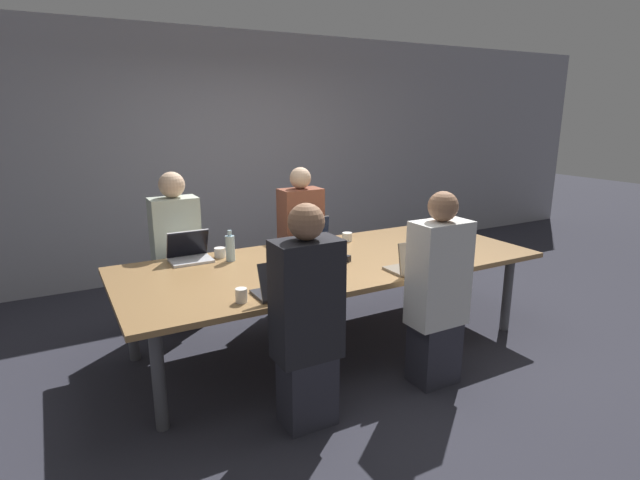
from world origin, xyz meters
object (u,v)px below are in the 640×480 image
at_px(bottle_far_left, 230,248).
at_px(person_far_center, 301,241).
at_px(person_far_left, 177,254).
at_px(cup_near_left, 241,295).
at_px(bottle_near_midright, 430,248).
at_px(cup_far_left, 220,252).
at_px(stapler, 342,258).
at_px(cup_far_center, 347,237).
at_px(person_near_left, 307,322).
at_px(laptop_far_left, 189,252).
at_px(bottle_far_center, 301,240).
at_px(laptop_near_left, 282,285).
at_px(person_near_midright, 438,294).
at_px(laptop_far_center, 316,235).
at_px(laptop_near_midright, 414,262).

bearing_deg(bottle_far_left, person_far_center, 29.54).
xyz_separation_m(person_far_left, cup_near_left, (0.06, -1.46, 0.09)).
xyz_separation_m(bottle_near_midright, bottle_far_left, (-1.41, 0.76, 0.01)).
height_order(cup_far_left, stapler, cup_far_left).
distance_m(cup_far_center, person_near_left, 1.74).
relative_size(laptop_far_left, person_far_left, 0.23).
relative_size(bottle_near_midright, bottle_far_center, 1.16).
relative_size(person_far_left, cup_near_left, 15.62).
relative_size(laptop_far_left, laptop_near_left, 0.97).
bearing_deg(cup_far_center, person_far_left, 161.34).
relative_size(laptop_far_left, stapler, 2.17).
relative_size(person_far_left, bottle_far_left, 5.60).
bearing_deg(bottle_far_center, person_near_midright, -71.25).
bearing_deg(bottle_far_left, cup_far_center, 4.18).
xyz_separation_m(bottle_far_left, person_near_left, (0.04, -1.25, -0.16)).
distance_m(bottle_near_midright, bottle_far_left, 1.60).
relative_size(bottle_near_midright, person_far_left, 0.17).
xyz_separation_m(cup_far_left, bottle_far_left, (0.04, -0.14, 0.07)).
xyz_separation_m(laptop_far_center, stapler, (-0.09, -0.61, -0.04)).
bearing_deg(cup_far_left, laptop_near_midright, -42.98).
bearing_deg(laptop_far_left, person_far_center, 15.92).
bearing_deg(bottle_far_left, bottle_near_midright, -28.22).
height_order(laptop_near_midright, laptop_near_left, laptop_near_midright).
relative_size(bottle_near_midright, bottle_far_left, 0.93).
bearing_deg(laptop_near_midright, person_far_left, -46.97).
relative_size(laptop_near_midright, cup_far_left, 3.85).
bearing_deg(bottle_far_center, bottle_near_midright, -44.80).
xyz_separation_m(person_far_center, cup_far_left, (-0.92, -0.36, 0.10)).
relative_size(person_near_midright, bottle_near_midright, 5.98).
xyz_separation_m(person_near_midright, cup_far_center, (0.09, 1.33, 0.10)).
xyz_separation_m(laptop_near_midright, person_far_left, (-1.40, 1.50, -0.12)).
distance_m(cup_far_center, bottle_far_center, 0.52).
distance_m(cup_near_left, stapler, 1.12).
bearing_deg(cup_near_left, laptop_near_midright, -1.65).
relative_size(laptop_near_midright, person_far_left, 0.25).
bearing_deg(bottle_far_left, cup_far_left, 107.10).
bearing_deg(person_near_left, bottle_near_midright, -160.26).
bearing_deg(person_far_left, stapler, -42.89).
bearing_deg(person_far_center, laptop_far_center, -91.85).
bearing_deg(stapler, bottle_near_midright, -57.76).
xyz_separation_m(laptop_far_left, bottle_far_left, (0.29, -0.17, 0.04)).
bearing_deg(laptop_far_center, person_near_midright, -82.28).
relative_size(laptop_far_center, bottle_far_center, 1.59).
height_order(person_near_midright, cup_far_center, person_near_midright).
height_order(cup_far_center, laptop_near_left, laptop_near_left).
bearing_deg(cup_near_left, person_far_center, 51.21).
height_order(laptop_far_center, laptop_far_left, laptop_far_left).
bearing_deg(stapler, laptop_far_left, 120.68).
distance_m(cup_far_left, stapler, 1.00).
bearing_deg(stapler, person_far_left, 106.92).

